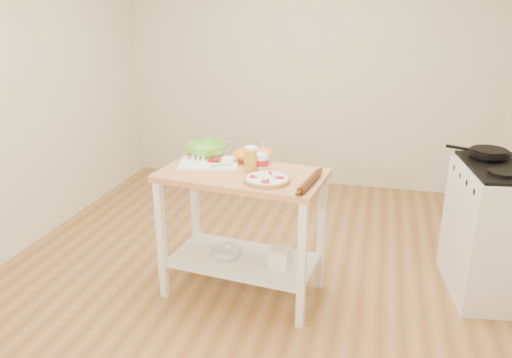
{
  "coord_description": "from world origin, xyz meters",
  "views": [
    {
      "loc": [
        0.79,
        -3.12,
        1.97
      ],
      "look_at": [
        0.03,
        -0.08,
        0.84
      ],
      "focal_mm": 35.0,
      "sensor_mm": 36.0,
      "label": 1
    }
  ],
  "objects": [
    {
      "name": "green_bowl",
      "position": [
        -0.4,
        0.15,
        0.95
      ],
      "size": [
        0.38,
        0.38,
        0.09
      ],
      "primitive_type": "imported",
      "rotation": [
        0.0,
        0.0,
        -0.38
      ],
      "color": "#6CBD30",
      "rests_on": "prep_island"
    },
    {
      "name": "spatula",
      "position": [
        -0.22,
        -0.07,
        0.92
      ],
      "size": [
        0.14,
        0.09,
        0.01
      ],
      "rotation": [
        0.0,
        0.0,
        0.28
      ],
      "color": "#50CBB3",
      "rests_on": "cutting_board"
    },
    {
      "name": "prep_island",
      "position": [
        -0.05,
        -0.14,
        0.64
      ],
      "size": [
        1.14,
        0.71,
        0.9
      ],
      "rotation": [
        0.0,
        0.0,
        -0.11
      ],
      "color": "tan",
      "rests_on": "ground"
    },
    {
      "name": "gas_stove",
      "position": [
        1.68,
        0.31,
        0.47
      ],
      "size": [
        0.72,
        0.81,
        1.11
      ],
      "rotation": [
        0.0,
        0.0,
        0.14
      ],
      "color": "silver",
      "rests_on": "ground"
    },
    {
      "name": "skillet",
      "position": [
        1.54,
        0.47,
        0.97
      ],
      "size": [
        0.41,
        0.27,
        0.03
      ],
      "rotation": [
        0.0,
        0.0,
        -0.4
      ],
      "color": "black",
      "rests_on": "gas_stove"
    },
    {
      "name": "room_shell",
      "position": [
        0.0,
        0.0,
        1.35
      ],
      "size": [
        4.04,
        4.54,
        2.74
      ],
      "color": "#A06F3B",
      "rests_on": "ground"
    },
    {
      "name": "yogurt_tub",
      "position": [
        0.06,
        -0.06,
        0.96
      ],
      "size": [
        0.09,
        0.09,
        0.2
      ],
      "color": "white",
      "rests_on": "prep_island"
    },
    {
      "name": "shelf_bin",
      "position": [
        0.22,
        -0.17,
        0.33
      ],
      "size": [
        0.14,
        0.14,
        0.13
      ],
      "primitive_type": "cube",
      "rotation": [
        0.0,
        0.0,
        -0.11
      ],
      "color": "white",
      "rests_on": "prep_island"
    },
    {
      "name": "rolling_pin",
      "position": [
        0.41,
        -0.26,
        0.92
      ],
      "size": [
        0.1,
        0.38,
        0.04
      ],
      "primitive_type": "cylinder",
      "rotation": [
        1.57,
        0.0,
        -0.15
      ],
      "color": "#512812",
      "rests_on": "prep_island"
    },
    {
      "name": "knife",
      "position": [
        -0.44,
        0.15,
        0.92
      ],
      "size": [
        0.27,
        0.04,
        0.01
      ],
      "rotation": [
        0.0,
        0.0,
        -0.09
      ],
      "color": "silver",
      "rests_on": "cutting_board"
    },
    {
      "name": "cutting_board",
      "position": [
        -0.33,
        -0.01,
        0.91
      ],
      "size": [
        0.46,
        0.38,
        0.04
      ],
      "rotation": [
        0.0,
        0.0,
        0.22
      ],
      "color": "white",
      "rests_on": "prep_island"
    },
    {
      "name": "shelf_glass_bowl",
      "position": [
        -0.17,
        -0.14,
        0.29
      ],
      "size": [
        0.28,
        0.28,
        0.06
      ],
      "primitive_type": "imported",
      "rotation": [
        0.0,
        0.0,
        -0.5
      ],
      "color": "silver",
      "rests_on": "prep_island"
    },
    {
      "name": "orange_bowl",
      "position": [
        -0.05,
        0.12,
        0.93
      ],
      "size": [
        0.29,
        0.29,
        0.06
      ],
      "primitive_type": "imported",
      "rotation": [
        0.0,
        0.0,
        -0.14
      ],
      "color": "orange",
      "rests_on": "prep_island"
    },
    {
      "name": "beer_pint",
      "position": [
        -0.0,
        -0.11,
        0.99
      ],
      "size": [
        0.09,
        0.09,
        0.17
      ],
      "color": "gold",
      "rests_on": "prep_island"
    },
    {
      "name": "pizza",
      "position": [
        0.14,
        -0.27,
        0.92
      ],
      "size": [
        0.29,
        0.29,
        0.05
      ],
      "rotation": [
        0.0,
        0.0,
        -0.14
      ],
      "color": "tan",
      "rests_on": "prep_island"
    }
  ]
}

